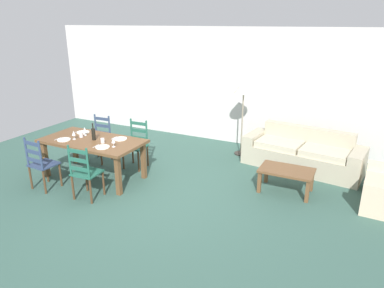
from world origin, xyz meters
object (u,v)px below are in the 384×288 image
coffee_cup_primary (103,141)px  standing_lamp (244,91)px  wine_glass_near_left (74,134)px  dining_table (93,144)px  coffee_table (287,173)px  dining_chair_near_right (85,172)px  couch (303,154)px  wine_glass_far_left (85,130)px  dining_chair_far_left (100,139)px  dining_chair_far_right (136,144)px  coffee_cup_secondary (81,135)px  dining_chair_near_left (41,164)px  wine_glass_near_right (113,141)px  wine_bottle (93,134)px

coffee_cup_primary → standing_lamp: size_ratio=0.05×
wine_glass_near_left → standing_lamp: size_ratio=0.10×
dining_table → coffee_table: 3.53m
dining_chair_near_right → couch: 4.19m
wine_glass_near_left → dining_chair_near_right: bearing=-38.1°
dining_chair_near_right → coffee_table: bearing=30.6°
standing_lamp → wine_glass_far_left: bearing=-136.5°
dining_chair_far_left → coffee_cup_primary: 1.15m
dining_chair_far_left → wine_glass_near_left: bearing=-79.7°
wine_glass_near_left → dining_chair_far_right: bearing=51.2°
wine_glass_near_left → coffee_cup_secondary: (0.04, 0.15, -0.07)m
couch → standing_lamp: (-1.36, 0.19, 1.12)m
dining_chair_near_left → wine_glass_near_right: dining_chair_near_left is taller
dining_chair_near_left → dining_chair_far_right: bearing=60.3°
wine_bottle → wine_glass_near_right: wine_bottle is taller
dining_chair_far_left → couch: (3.91, 1.47, -0.19)m
wine_glass_far_left → standing_lamp: (2.37, 2.25, 0.55)m
dining_chair_near_right → standing_lamp: size_ratio=0.59×
dining_chair_near_right → wine_glass_far_left: 1.21m
dining_table → wine_glass_far_left: wine_glass_far_left is taller
coffee_table → dining_table: bearing=-163.6°
dining_table → dining_chair_near_right: bearing=-58.2°
dining_chair_near_right → wine_glass_near_left: 1.05m
coffee_cup_secondary → dining_chair_far_left: bearing=105.1°
dining_chair_near_left → couch: (3.92, 3.00, -0.19)m
dining_chair_far_right → standing_lamp: bearing=44.1°
dining_chair_near_left → wine_glass_near_left: bearing=76.1°
wine_bottle → wine_glass_near_left: bearing=-159.0°
wine_glass_near_left → standing_lamp: (2.39, 2.52, 0.55)m
dining_chair_near_left → wine_glass_far_left: (0.18, 0.93, 0.38)m
standing_lamp → coffee_cup_secondary: bearing=-134.8°
standing_lamp → coffee_cup_primary: bearing=-125.9°
dining_table → wine_glass_far_left: bearing=154.7°
wine_glass_near_right → coffee_table: bearing=22.2°
dining_table → wine_glass_near_right: size_ratio=11.80×
dining_chair_far_right → dining_chair_near_right: bearing=-88.6°
coffee_cup_primary → coffee_table: bearing=19.0°
dining_chair_near_left → dining_chair_far_right: size_ratio=1.00×
dining_chair_near_right → coffee_cup_primary: 0.76m
dining_table → standing_lamp: size_ratio=1.16×
dining_chair_near_left → couch: 4.94m
wine_glass_near_right → coffee_cup_secondary: bearing=170.1°
dining_table → wine_glass_near_left: size_ratio=11.80×
dining_chair_near_left → coffee_table: (3.85, 1.78, -0.12)m
dining_chair_near_right → dining_chair_far_left: same height
wine_glass_near_right → coffee_table: wine_glass_near_right is taller
wine_bottle → wine_glass_near_left: wine_bottle is taller
wine_bottle → coffee_cup_secondary: wine_bottle is taller
coffee_table → standing_lamp: standing_lamp is taller
coffee_cup_secondary → coffee_table: size_ratio=0.10×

